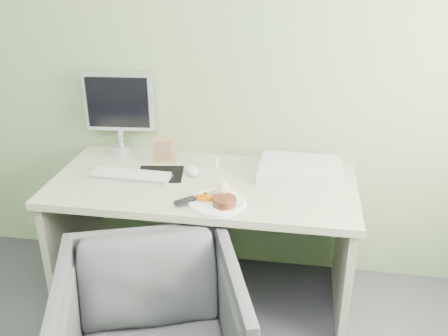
% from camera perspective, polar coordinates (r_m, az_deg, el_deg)
% --- Properties ---
extents(wall_back, '(3.50, 0.00, 3.50)m').
position_cam_1_polar(wall_back, '(2.78, -1.08, 13.46)').
color(wall_back, gray).
rests_on(wall_back, floor).
extents(desk, '(1.60, 0.75, 0.73)m').
position_cam_1_polar(desk, '(2.72, -2.35, -4.99)').
color(desk, '#BCB49E').
rests_on(desk, floor).
extents(plate, '(0.28, 0.28, 0.01)m').
position_cam_1_polar(plate, '(2.41, -0.76, -3.93)').
color(plate, white).
rests_on(plate, desk).
extents(steak, '(0.14, 0.14, 0.04)m').
position_cam_1_polar(steak, '(2.36, 0.07, -3.85)').
color(steak, black).
rests_on(steak, plate).
extents(potato_pile, '(0.13, 0.10, 0.06)m').
position_cam_1_polar(potato_pile, '(2.42, 0.08, -2.67)').
color(potato_pile, tan).
rests_on(potato_pile, plate).
extents(carrot_heap, '(0.08, 0.08, 0.04)m').
position_cam_1_polar(carrot_heap, '(2.40, -2.30, -3.29)').
color(carrot_heap, orange).
rests_on(carrot_heap, plate).
extents(steak_knife, '(0.23, 0.21, 0.02)m').
position_cam_1_polar(steak_knife, '(2.40, -3.54, -3.49)').
color(steak_knife, silver).
rests_on(steak_knife, plate).
extents(mousepad, '(0.27, 0.25, 0.00)m').
position_cam_1_polar(mousepad, '(2.73, -7.30, -0.68)').
color(mousepad, black).
rests_on(mousepad, desk).
extents(keyboard, '(0.42, 0.14, 0.02)m').
position_cam_1_polar(keyboard, '(2.70, -10.61, -0.81)').
color(keyboard, white).
rests_on(keyboard, desk).
extents(computer_mouse, '(0.11, 0.14, 0.04)m').
position_cam_1_polar(computer_mouse, '(2.71, -3.63, -0.26)').
color(computer_mouse, white).
rests_on(computer_mouse, desk).
extents(photo_frame, '(0.13, 0.04, 0.16)m').
position_cam_1_polar(photo_frame, '(2.83, -6.94, 2.01)').
color(photo_frame, '#967046').
rests_on(photo_frame, desk).
extents(eyedrop_bottle, '(0.02, 0.02, 0.06)m').
position_cam_1_polar(eyedrop_bottle, '(2.78, -0.83, 0.68)').
color(eyedrop_bottle, white).
rests_on(eyedrop_bottle, desk).
extents(scanner, '(0.44, 0.30, 0.07)m').
position_cam_1_polar(scanner, '(2.70, 8.69, -0.25)').
color(scanner, silver).
rests_on(scanner, desk).
extents(monitor, '(0.40, 0.13, 0.48)m').
position_cam_1_polar(monitor, '(2.96, -11.86, 6.65)').
color(monitor, silver).
rests_on(monitor, desk).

